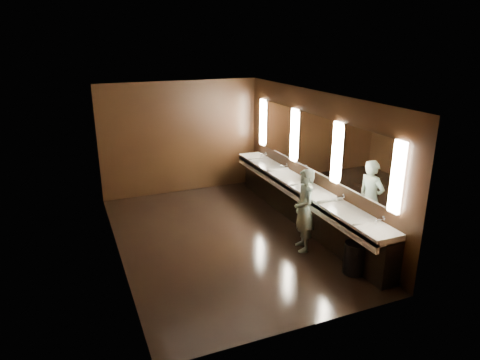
# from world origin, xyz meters

# --- Properties ---
(floor) EXTENTS (6.00, 6.00, 0.00)m
(floor) POSITION_xyz_m (0.00, 0.00, 0.00)
(floor) COLOR black
(floor) RESTS_ON ground
(ceiling) EXTENTS (4.00, 6.00, 0.02)m
(ceiling) POSITION_xyz_m (0.00, 0.00, 2.80)
(ceiling) COLOR #2D2D2B
(ceiling) RESTS_ON wall_back
(wall_back) EXTENTS (4.00, 0.02, 2.80)m
(wall_back) POSITION_xyz_m (0.00, 3.00, 1.40)
(wall_back) COLOR black
(wall_back) RESTS_ON floor
(wall_front) EXTENTS (4.00, 0.02, 2.80)m
(wall_front) POSITION_xyz_m (0.00, -3.00, 1.40)
(wall_front) COLOR black
(wall_front) RESTS_ON floor
(wall_left) EXTENTS (0.02, 6.00, 2.80)m
(wall_left) POSITION_xyz_m (-2.00, 0.00, 1.40)
(wall_left) COLOR black
(wall_left) RESTS_ON floor
(wall_right) EXTENTS (0.02, 6.00, 2.80)m
(wall_right) POSITION_xyz_m (2.00, 0.00, 1.40)
(wall_right) COLOR black
(wall_right) RESTS_ON floor
(sink_counter) EXTENTS (0.55, 5.40, 1.01)m
(sink_counter) POSITION_xyz_m (1.79, 0.00, 0.50)
(sink_counter) COLOR black
(sink_counter) RESTS_ON floor
(mirror_band) EXTENTS (0.06, 5.03, 1.15)m
(mirror_band) POSITION_xyz_m (1.98, -0.00, 1.75)
(mirror_band) COLOR white
(mirror_band) RESTS_ON wall_right
(person) EXTENTS (0.50, 0.65, 1.57)m
(person) POSITION_xyz_m (1.22, -0.98, 0.78)
(person) COLOR #81BAC0
(person) RESTS_ON floor
(trash_bin) EXTENTS (0.47, 0.47, 0.55)m
(trash_bin) POSITION_xyz_m (1.58, -2.07, 0.28)
(trash_bin) COLOR black
(trash_bin) RESTS_ON floor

